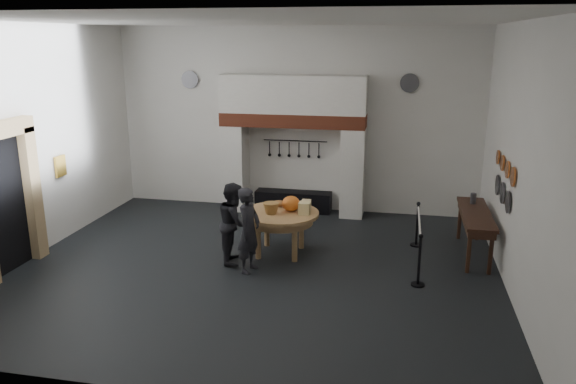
% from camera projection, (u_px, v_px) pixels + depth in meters
% --- Properties ---
extents(floor, '(9.00, 8.00, 0.02)m').
position_uv_depth(floor, '(256.00, 268.00, 10.65)').
color(floor, black).
rests_on(floor, ground).
extents(ceiling, '(9.00, 8.00, 0.02)m').
position_uv_depth(ceiling, '(252.00, 20.00, 9.45)').
color(ceiling, silver).
rests_on(ceiling, wall_back).
extents(wall_back, '(9.00, 0.02, 4.50)m').
position_uv_depth(wall_back, '(296.00, 120.00, 13.83)').
color(wall_back, silver).
rests_on(wall_back, floor).
extents(wall_front, '(9.00, 0.02, 4.50)m').
position_uv_depth(wall_front, '(162.00, 220.00, 6.27)').
color(wall_front, silver).
rests_on(wall_front, floor).
extents(wall_left, '(0.02, 8.00, 4.50)m').
position_uv_depth(wall_left, '(31.00, 142.00, 10.92)').
color(wall_left, silver).
rests_on(wall_left, floor).
extents(wall_right, '(0.02, 8.00, 4.50)m').
position_uv_depth(wall_right, '(520.00, 162.00, 9.18)').
color(wall_right, silver).
rests_on(wall_right, floor).
extents(chimney_pier_left, '(0.55, 0.70, 2.15)m').
position_uv_depth(chimney_pier_left, '(235.00, 167.00, 14.09)').
color(chimney_pier_left, silver).
rests_on(chimney_pier_left, floor).
extents(chimney_pier_right, '(0.55, 0.70, 2.15)m').
position_uv_depth(chimney_pier_right, '(353.00, 173.00, 13.53)').
color(chimney_pier_right, silver).
rests_on(chimney_pier_right, floor).
extents(hearth_brick_band, '(3.50, 0.72, 0.32)m').
position_uv_depth(hearth_brick_band, '(293.00, 120.00, 13.48)').
color(hearth_brick_band, '#9E442B').
rests_on(hearth_brick_band, chimney_pier_left).
extents(chimney_hood, '(3.50, 0.70, 0.90)m').
position_uv_depth(chimney_hood, '(293.00, 94.00, 13.32)').
color(chimney_hood, silver).
rests_on(chimney_hood, hearth_brick_band).
extents(iron_range, '(1.90, 0.45, 0.50)m').
position_uv_depth(iron_range, '(293.00, 201.00, 14.09)').
color(iron_range, black).
rests_on(iron_range, floor).
extents(utensil_rail, '(1.60, 0.02, 0.02)m').
position_uv_depth(utensil_rail, '(295.00, 141.00, 13.89)').
color(utensil_rail, black).
rests_on(utensil_rail, wall_back).
extents(door_recess, '(0.04, 1.10, 2.50)m').
position_uv_depth(door_recess, '(4.00, 206.00, 10.23)').
color(door_recess, black).
rests_on(door_recess, floor).
extents(door_jamb_far, '(0.22, 0.30, 2.60)m').
position_uv_depth(door_jamb_far, '(32.00, 194.00, 10.86)').
color(door_jamb_far, tan).
rests_on(door_jamb_far, floor).
extents(wall_plaque, '(0.05, 0.34, 0.44)m').
position_uv_depth(wall_plaque, '(60.00, 166.00, 11.83)').
color(wall_plaque, gold).
rests_on(wall_plaque, wall_left).
extents(work_table, '(1.69, 1.69, 0.07)m').
position_uv_depth(work_table, '(280.00, 214.00, 11.15)').
color(work_table, tan).
rests_on(work_table, floor).
extents(pumpkin, '(0.36, 0.36, 0.31)m').
position_uv_depth(pumpkin, '(291.00, 204.00, 11.15)').
color(pumpkin, orange).
rests_on(pumpkin, work_table).
extents(cheese_block_big, '(0.22, 0.22, 0.24)m').
position_uv_depth(cheese_block_big, '(305.00, 208.00, 10.96)').
color(cheese_block_big, '#DBC383').
rests_on(cheese_block_big, work_table).
extents(cheese_block_small, '(0.18, 0.18, 0.20)m').
position_uv_depth(cheese_block_small, '(306.00, 205.00, 11.26)').
color(cheese_block_small, '#D4B87F').
rests_on(cheese_block_small, work_table).
extents(wicker_basket, '(0.35, 0.35, 0.22)m').
position_uv_depth(wicker_basket, '(271.00, 208.00, 11.00)').
color(wicker_basket, '#9D6D39').
rests_on(wicker_basket, work_table).
extents(bread_loaf, '(0.31, 0.18, 0.13)m').
position_uv_depth(bread_loaf, '(279.00, 204.00, 11.47)').
color(bread_loaf, '#A4613A').
rests_on(bread_loaf, work_table).
extents(visitor_near, '(0.50, 0.65, 1.60)m').
position_uv_depth(visitor_near, '(249.00, 230.00, 10.30)').
color(visitor_near, '#222227').
rests_on(visitor_near, floor).
extents(visitor_far, '(0.75, 0.87, 1.58)m').
position_uv_depth(visitor_far, '(234.00, 223.00, 10.76)').
color(visitor_far, black).
rests_on(visitor_far, floor).
extents(side_table, '(0.55, 2.20, 0.06)m').
position_uv_depth(side_table, '(476.00, 214.00, 11.05)').
color(side_table, '#3A2215').
rests_on(side_table, floor).
extents(pewter_jug, '(0.12, 0.12, 0.22)m').
position_uv_depth(pewter_jug, '(473.00, 198.00, 11.58)').
color(pewter_jug, '#4A4A4F').
rests_on(pewter_jug, side_table).
extents(copper_pan_a, '(0.03, 0.34, 0.34)m').
position_uv_depth(copper_pan_a, '(513.00, 177.00, 9.46)').
color(copper_pan_a, '#C6662D').
rests_on(copper_pan_a, wall_right).
extents(copper_pan_b, '(0.03, 0.32, 0.32)m').
position_uv_depth(copper_pan_b, '(507.00, 170.00, 9.98)').
color(copper_pan_b, '#C6662D').
rests_on(copper_pan_b, wall_right).
extents(copper_pan_c, '(0.03, 0.30, 0.30)m').
position_uv_depth(copper_pan_c, '(502.00, 163.00, 10.50)').
color(copper_pan_c, '#C6662D').
rests_on(copper_pan_c, wall_right).
extents(copper_pan_d, '(0.03, 0.28, 0.28)m').
position_uv_depth(copper_pan_d, '(498.00, 157.00, 11.02)').
color(copper_pan_d, '#C6662D').
rests_on(copper_pan_d, wall_right).
extents(pewter_plate_left, '(0.03, 0.40, 0.40)m').
position_uv_depth(pewter_plate_left, '(508.00, 202.00, 9.78)').
color(pewter_plate_left, '#4C4C51').
rests_on(pewter_plate_left, wall_right).
extents(pewter_plate_mid, '(0.03, 0.40, 0.40)m').
position_uv_depth(pewter_plate_mid, '(502.00, 193.00, 10.35)').
color(pewter_plate_mid, '#4C4C51').
rests_on(pewter_plate_mid, wall_right).
extents(pewter_plate_right, '(0.03, 0.40, 0.40)m').
position_uv_depth(pewter_plate_right, '(497.00, 185.00, 10.91)').
color(pewter_plate_right, '#4C4C51').
rests_on(pewter_plate_right, wall_right).
extents(pewter_plate_back_left, '(0.44, 0.03, 0.44)m').
position_uv_depth(pewter_plate_back_left, '(190.00, 80.00, 14.06)').
color(pewter_plate_back_left, '#4C4C51').
rests_on(pewter_plate_back_left, wall_back).
extents(pewter_plate_back_right, '(0.44, 0.03, 0.44)m').
position_uv_depth(pewter_plate_back_right, '(410.00, 83.00, 13.02)').
color(pewter_plate_back_right, '#4C4C51').
rests_on(pewter_plate_back_right, wall_back).
extents(barrier_post_near, '(0.05, 0.05, 0.90)m').
position_uv_depth(barrier_post_near, '(419.00, 262.00, 9.77)').
color(barrier_post_near, black).
rests_on(barrier_post_near, floor).
extents(barrier_post_far, '(0.05, 0.05, 0.90)m').
position_uv_depth(barrier_post_far, '(417.00, 225.00, 11.66)').
color(barrier_post_far, black).
rests_on(barrier_post_far, floor).
extents(barrier_rope, '(0.04, 2.00, 0.04)m').
position_uv_depth(barrier_rope, '(419.00, 222.00, 10.61)').
color(barrier_rope, silver).
rests_on(barrier_rope, barrier_post_near).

